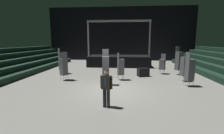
# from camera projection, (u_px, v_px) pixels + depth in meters

# --- Properties ---
(ground_plane) EXTENTS (22.00, 30.00, 0.10)m
(ground_plane) POSITION_uv_depth(u_px,v_px,m) (113.00, 90.00, 9.43)
(ground_plane) COLOR slate
(arena_end_wall) EXTENTS (22.00, 0.30, 8.00)m
(arena_end_wall) POSITION_uv_depth(u_px,v_px,m) (121.00, 34.00, 23.51)
(arena_end_wall) COLOR black
(arena_end_wall) RESTS_ON ground_plane
(stage_riser) EXTENTS (7.13, 3.40, 5.13)m
(stage_riser) POSITION_uv_depth(u_px,v_px,m) (119.00, 60.00, 18.47)
(stage_riser) COLOR black
(stage_riser) RESTS_ON ground_plane
(man_with_tie) EXTENTS (0.57, 0.34, 1.71)m
(man_with_tie) POSITION_uv_depth(u_px,v_px,m) (106.00, 86.00, 6.66)
(man_with_tie) COLOR black
(man_with_tie) RESTS_ON ground_plane
(chair_stack_front_left) EXTENTS (0.62, 0.62, 2.14)m
(chair_stack_front_left) POSITION_uv_depth(u_px,v_px,m) (64.00, 66.00, 11.46)
(chair_stack_front_left) COLOR #B2B5BA
(chair_stack_front_left) RESTS_ON ground_plane
(chair_stack_front_right) EXTENTS (0.50, 0.50, 2.39)m
(chair_stack_front_right) POSITION_uv_depth(u_px,v_px,m) (106.00, 67.00, 10.15)
(chair_stack_front_right) COLOR #B2B5BA
(chair_stack_front_right) RESTS_ON ground_plane
(chair_stack_mid_left) EXTENTS (0.62, 0.62, 2.31)m
(chair_stack_mid_left) POSITION_uv_depth(u_px,v_px,m) (62.00, 61.00, 13.80)
(chair_stack_mid_left) COLOR #B2B5BA
(chair_stack_mid_left) RESTS_ON ground_plane
(chair_stack_mid_right) EXTENTS (0.54, 0.54, 2.05)m
(chair_stack_mid_right) POSITION_uv_depth(u_px,v_px,m) (121.00, 67.00, 11.53)
(chair_stack_mid_right) COLOR #B2B5BA
(chair_stack_mid_right) RESTS_ON ground_plane
(chair_stack_mid_centre) EXTENTS (0.60, 0.60, 1.79)m
(chair_stack_mid_centre) POSITION_uv_depth(u_px,v_px,m) (162.00, 64.00, 13.75)
(chair_stack_mid_centre) COLOR #B2B5BA
(chair_stack_mid_centre) RESTS_ON ground_plane
(chair_stack_rear_left) EXTENTS (0.59, 0.59, 2.48)m
(chair_stack_rear_left) POSITION_uv_depth(u_px,v_px,m) (179.00, 61.00, 13.40)
(chair_stack_rear_left) COLOR #B2B5BA
(chair_stack_rear_left) RESTS_ON ground_plane
(chair_stack_rear_right) EXTENTS (0.56, 0.56, 1.79)m
(chair_stack_rear_right) POSITION_uv_depth(u_px,v_px,m) (184.00, 69.00, 11.18)
(chair_stack_rear_right) COLOR #B2B5BA
(chair_stack_rear_right) RESTS_ON ground_plane
(chair_stack_rear_centre) EXTENTS (0.53, 0.53, 2.22)m
(chair_stack_rear_centre) POSITION_uv_depth(u_px,v_px,m) (190.00, 69.00, 9.87)
(chair_stack_rear_centre) COLOR #B2B5BA
(chair_stack_rear_centre) RESTS_ON ground_plane
(equipment_road_case) EXTENTS (1.04, 0.85, 0.69)m
(equipment_road_case) POSITION_uv_depth(u_px,v_px,m) (143.00, 72.00, 12.89)
(equipment_road_case) COLOR black
(equipment_road_case) RESTS_ON ground_plane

